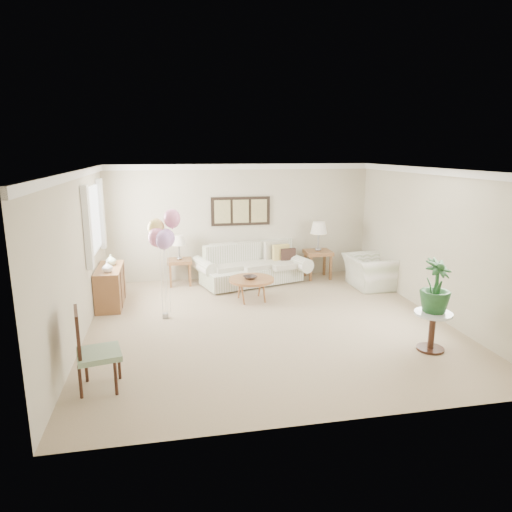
# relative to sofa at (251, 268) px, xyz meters

# --- Properties ---
(ground_plane) EXTENTS (6.00, 6.00, 0.00)m
(ground_plane) POSITION_rel_sofa_xyz_m (-0.15, -2.44, -0.35)
(ground_plane) COLOR tan
(room_shell) EXTENTS (6.04, 6.04, 2.60)m
(room_shell) POSITION_rel_sofa_xyz_m (-0.26, -2.35, 1.28)
(room_shell) COLOR beige
(room_shell) RESTS_ON ground
(wall_art_triptych) EXTENTS (1.35, 0.06, 0.65)m
(wall_art_triptych) POSITION_rel_sofa_xyz_m (-0.15, 0.53, 1.20)
(wall_art_triptych) COLOR black
(wall_art_triptych) RESTS_ON ground
(sofa) EXTENTS (2.63, 1.48, 0.88)m
(sofa) POSITION_rel_sofa_xyz_m (0.00, 0.00, 0.00)
(sofa) COLOR white
(sofa) RESTS_ON ground
(end_table_left) EXTENTS (0.52, 0.48, 0.57)m
(end_table_left) POSITION_rel_sofa_xyz_m (-1.57, 0.18, 0.13)
(end_table_left) COLOR olive
(end_table_left) RESTS_ON ground
(end_table_right) EXTENTS (0.59, 0.54, 0.65)m
(end_table_right) POSITION_rel_sofa_xyz_m (1.58, 0.13, 0.19)
(end_table_right) COLOR olive
(end_table_right) RESTS_ON ground
(lamp_left) EXTENTS (0.30, 0.30, 0.54)m
(lamp_left) POSITION_rel_sofa_xyz_m (-1.57, 0.18, 0.63)
(lamp_left) COLOR gray
(lamp_left) RESTS_ON end_table_left
(lamp_right) EXTENTS (0.38, 0.38, 0.67)m
(lamp_right) POSITION_rel_sofa_xyz_m (1.58, 0.13, 0.81)
(lamp_right) COLOR gray
(lamp_right) RESTS_ON end_table_right
(coffee_table) EXTENTS (0.89, 0.89, 0.45)m
(coffee_table) POSITION_rel_sofa_xyz_m (-0.22, -1.20, 0.07)
(coffee_table) COLOR olive
(coffee_table) RESTS_ON ground
(decor_bowl) EXTENTS (0.34, 0.34, 0.06)m
(decor_bowl) POSITION_rel_sofa_xyz_m (-0.25, -1.23, 0.13)
(decor_bowl) COLOR #2C2320
(decor_bowl) RESTS_ON coffee_table
(armchair) EXTENTS (0.94, 1.07, 0.68)m
(armchair) POSITION_rel_sofa_xyz_m (2.46, -0.78, -0.01)
(armchair) COLOR white
(armchair) RESTS_ON ground
(side_table) EXTENTS (0.54, 0.54, 0.59)m
(side_table) POSITION_rel_sofa_xyz_m (1.98, -3.96, 0.10)
(side_table) COLOR silver
(side_table) RESTS_ON ground
(potted_plant) EXTENTS (0.58, 0.58, 0.79)m
(potted_plant) POSITION_rel_sofa_xyz_m (2.00, -3.93, 0.64)
(potted_plant) COLOR #1E4620
(potted_plant) RESTS_ON side_table
(accent_chair) EXTENTS (0.60, 0.60, 1.04)m
(accent_chair) POSITION_rel_sofa_xyz_m (-2.75, -4.19, 0.19)
(accent_chair) COLOR #87A584
(accent_chair) RESTS_ON ground
(credenza) EXTENTS (0.46, 1.20, 0.74)m
(credenza) POSITION_rel_sofa_xyz_m (-2.91, -0.94, 0.02)
(credenza) COLOR olive
(credenza) RESTS_ON ground
(vase_white) EXTENTS (0.20, 0.20, 0.20)m
(vase_white) POSITION_rel_sofa_xyz_m (-2.89, -1.29, 0.49)
(vase_white) COLOR silver
(vase_white) RESTS_ON credenza
(vase_sage) EXTENTS (0.26, 0.26, 0.21)m
(vase_sage) POSITION_rel_sofa_xyz_m (-2.89, -0.75, 0.50)
(vase_sage) COLOR beige
(vase_sage) RESTS_ON credenza
(balloon_cluster) EXTENTS (0.56, 0.49, 1.93)m
(balloon_cluster) POSITION_rel_sofa_xyz_m (-1.87, -1.87, 1.18)
(balloon_cluster) COLOR gray
(balloon_cluster) RESTS_ON ground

